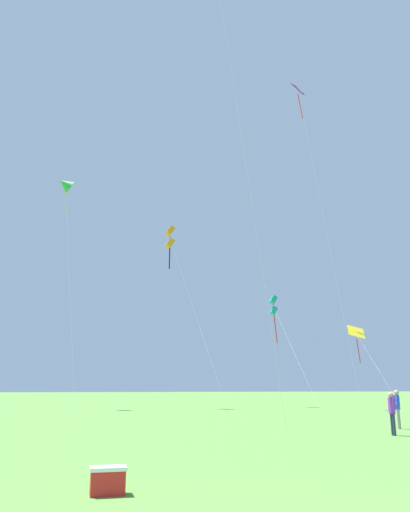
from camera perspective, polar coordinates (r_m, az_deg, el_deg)
The scene contains 8 objects.
kite_orange_box at distance 47.93m, azimuth -3.90°, elevation 1.99°, with size 2.83×10.85×16.38m.
kite_teal_box at distance 49.88m, azimuth 7.62°, elevation -5.58°, with size 1.19×10.81×10.33m.
kite_purple_streamer at distance 50.39m, azimuth 10.53°, elevation 16.35°, with size 1.64×9.70×29.68m.
kite_green_small at distance 49.16m, azimuth -15.26°, elevation 7.67°, with size 2.93×10.88×20.62m.
kite_yellow_diamond at distance 43.89m, azimuth 16.56°, elevation -8.72°, with size 2.64×8.77×6.73m.
person_far_back at distance 21.00m, azimuth 20.03°, elevation -15.69°, with size 0.21×0.50×1.54m.
person_near_tree at distance 24.42m, azimuth 20.59°, elevation -15.26°, with size 0.41×0.43×1.61m.
picnic_cooler at distance 9.38m, azimuth -10.76°, elevation -23.27°, with size 0.60×0.40×0.44m.
Camera 1 is at (-1.80, -4.40, 1.71)m, focal length 36.03 mm.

